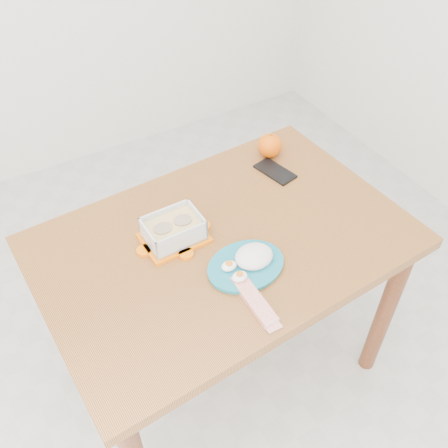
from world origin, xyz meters
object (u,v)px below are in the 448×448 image
food_container (173,230)px  smartphone (275,171)px  dining_table (224,262)px  rice_plate (248,262)px  orange_fruit (270,145)px

food_container → smartphone: 0.46m
food_container → smartphone: size_ratio=1.34×
dining_table → rice_plate: size_ratio=4.90×
smartphone → orange_fruit: bearing=55.0°
dining_table → orange_fruit: 0.47m
orange_fruit → smartphone: bearing=-112.3°
dining_table → smartphone: smartphone is taller
rice_plate → smartphone: 0.44m
dining_table → food_container: bearing=148.4°
orange_fruit → rice_plate: orange_fruit is taller
orange_fruit → smartphone: orange_fruit is taller
rice_plate → smartphone: (0.31, 0.32, -0.02)m
orange_fruit → smartphone: size_ratio=0.60×
rice_plate → smartphone: bearing=43.9°
rice_plate → smartphone: rice_plate is taller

